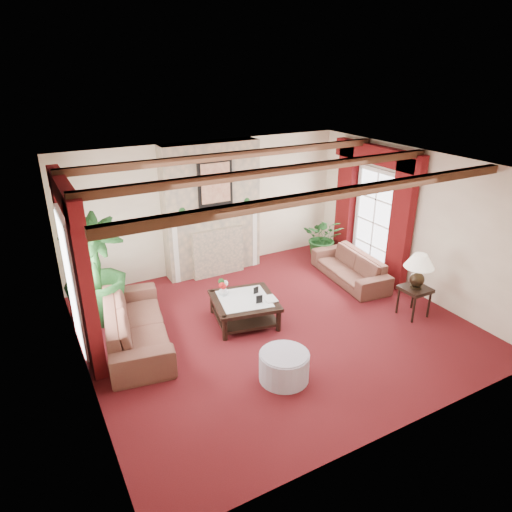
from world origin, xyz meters
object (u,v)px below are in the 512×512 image
sofa_right (350,263)px  ottoman (284,366)px  sofa_left (135,318)px  side_table (413,301)px  coffee_table (244,310)px  potted_palm (98,292)px

sofa_right → ottoman: (-2.84, -2.06, -0.16)m
sofa_left → side_table: sofa_left is taller
sofa_right → coffee_table: sofa_right is taller
sofa_right → coffee_table: bearing=-74.6°
sofa_left → sofa_right: sofa_left is taller
sofa_left → coffee_table: (1.78, -0.25, -0.23)m
coffee_table → side_table: size_ratio=1.94×
sofa_right → side_table: sofa_right is taller
sofa_left → side_table: bearing=-98.6°
sofa_right → ottoman: 3.52m
potted_palm → side_table: potted_palm is taller
sofa_left → ottoman: 2.46m
sofa_left → ottoman: sofa_left is taller
ottoman → side_table: bearing=8.1°
sofa_left → sofa_right: bearing=-78.1°
sofa_left → potted_palm: bearing=29.1°
sofa_left → potted_palm: 1.09m
coffee_table → side_table: bearing=-13.3°
side_table → sofa_right: bearing=92.2°
coffee_table → sofa_right: bearing=20.3°
potted_palm → ottoman: size_ratio=2.85×
potted_palm → side_table: bearing=-27.3°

